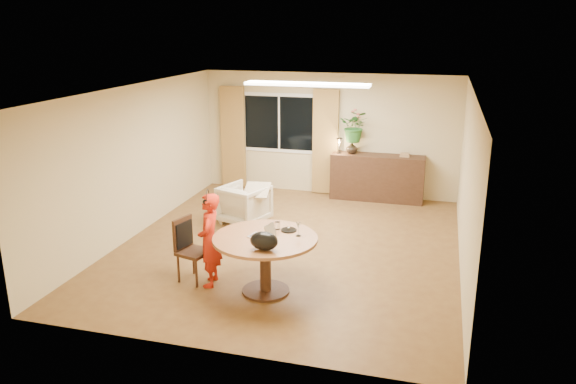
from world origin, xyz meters
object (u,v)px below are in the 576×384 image
object	(u,v)px
child	(209,240)
sideboard	(377,178)
armchair	(244,204)
dining_table	(265,249)
dining_chair	(194,250)

from	to	relation	value
child	sideboard	distance (m)	5.01
armchair	sideboard	distance (m)	3.05
dining_table	dining_chair	bearing A→B (deg)	176.12
dining_table	child	world-z (taller)	child
dining_table	sideboard	xyz separation A→B (m)	(0.97, 4.70, -0.16)
child	armchair	xyz separation A→B (m)	(-0.40, 2.57, -0.31)
dining_table	dining_chair	xyz separation A→B (m)	(-1.09, 0.07, -0.17)
dining_table	child	distance (m)	0.83
dining_table	sideboard	world-z (taller)	sideboard
dining_table	armchair	xyz separation A→B (m)	(-1.23, 2.60, -0.28)
dining_chair	armchair	distance (m)	2.53
dining_chair	armchair	bearing A→B (deg)	108.47
dining_chair	child	xyz separation A→B (m)	(0.27, -0.05, 0.21)
dining_chair	sideboard	world-z (taller)	sideboard
sideboard	dining_chair	bearing A→B (deg)	-114.10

